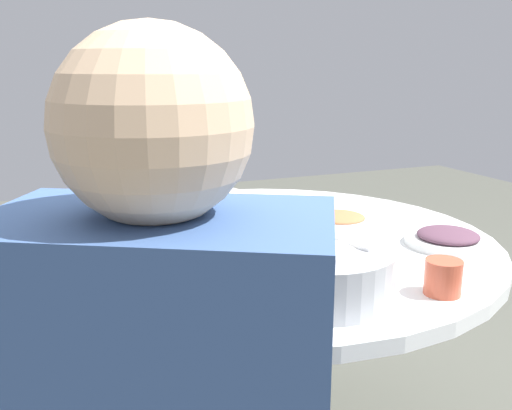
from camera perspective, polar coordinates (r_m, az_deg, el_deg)
round_dining_table at (r=1.56m, az=0.82°, el=-7.46°), size 1.23×1.23×0.72m
rice_bowl at (r=1.14m, az=6.56°, el=-6.60°), size 0.29×0.29×0.11m
soup_bowl at (r=1.77m, az=-5.62°, el=0.03°), size 0.32×0.29×0.06m
dish_tofu_braise at (r=1.64m, az=8.36°, el=-1.49°), size 0.19×0.19×0.04m
dish_stirfry at (r=1.44m, az=-11.70°, el=-3.70°), size 0.24×0.24×0.05m
dish_eggplant at (r=1.53m, az=18.78°, el=-3.21°), size 0.22×0.22×0.04m
green_bottle at (r=1.65m, az=-12.71°, el=1.53°), size 0.07×0.07×0.26m
tea_cup_near at (r=1.20m, az=18.34°, el=-6.93°), size 0.07×0.07×0.07m
tea_cup_far at (r=1.07m, az=-7.72°, el=-9.38°), size 0.06×0.06×0.06m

